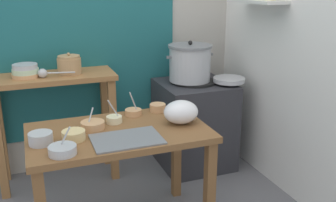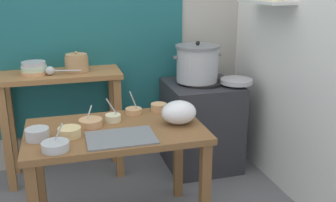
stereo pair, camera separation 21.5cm
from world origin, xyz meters
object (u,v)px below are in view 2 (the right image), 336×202
at_px(clay_pot, 77,63).
at_px(plastic_bag, 179,112).
at_px(ladle, 51,71).
at_px(prep_bowl_6, 55,146).
at_px(steamer_pot, 197,63).
at_px(serving_tray, 121,138).
at_px(prep_table, 116,144).
at_px(wide_pan, 236,81).
at_px(prep_bowl_2, 159,107).
at_px(prep_bowl_4, 113,117).
at_px(prep_bowl_5, 37,134).
at_px(bowl_stack_enamel, 34,68).
at_px(back_shelf_table, 62,99).
at_px(prep_bowl_3, 91,122).
at_px(stove_block, 201,125).
at_px(prep_bowl_0, 70,132).
at_px(prep_bowl_1, 134,111).

height_order(clay_pot, plastic_bag, clay_pot).
relative_size(ladle, prep_bowl_6, 1.71).
height_order(steamer_pot, serving_tray, steamer_pot).
height_order(prep_table, wide_pan, wide_pan).
distance_m(prep_bowl_2, prep_bowl_4, 0.36).
xyz_separation_m(plastic_bag, wide_pan, (0.70, 0.62, 0.00)).
height_order(serving_tray, prep_bowl_5, prep_bowl_5).
height_order(prep_table, bowl_stack_enamel, bowl_stack_enamel).
xyz_separation_m(ladle, prep_bowl_4, (0.38, -0.66, -0.19)).
bearing_deg(bowl_stack_enamel, back_shelf_table, 0.11).
height_order(wide_pan, prep_bowl_3, prep_bowl_3).
relative_size(prep_bowl_2, prep_bowl_3, 0.76).
bearing_deg(prep_bowl_3, wide_pan, 22.40).
xyz_separation_m(plastic_bag, prep_bowl_2, (-0.06, 0.27, -0.05)).
height_order(stove_block, wide_pan, wide_pan).
height_order(ladle, prep_bowl_0, ladle).
relative_size(back_shelf_table, prep_bowl_2, 8.53).
xyz_separation_m(back_shelf_table, steamer_pot, (1.12, -0.11, 0.26)).
height_order(prep_bowl_1, prep_bowl_6, prep_bowl_1).
bearing_deg(prep_bowl_5, bowl_stack_enamel, 92.68).
height_order(prep_table, steamer_pot, steamer_pot).
height_order(back_shelf_table, prep_bowl_4, back_shelf_table).
xyz_separation_m(clay_pot, ladle, (-0.20, -0.07, -0.04)).
xyz_separation_m(prep_bowl_0, prep_bowl_2, (0.62, 0.31, -0.00)).
distance_m(ladle, prep_bowl_4, 0.78).
bearing_deg(back_shelf_table, serving_tray, -72.69).
height_order(clay_pot, prep_bowl_1, clay_pot).
bearing_deg(bowl_stack_enamel, clay_pot, 0.07).
height_order(plastic_bag, prep_bowl_1, prep_bowl_1).
bearing_deg(prep_bowl_3, prep_bowl_1, 26.93).
height_order(prep_bowl_0, prep_bowl_4, prep_bowl_4).
bearing_deg(back_shelf_table, prep_bowl_1, -52.92).
height_order(serving_tray, plastic_bag, plastic_bag).
xyz_separation_m(prep_bowl_1, prep_bowl_4, (-0.16, -0.10, 0.00)).
bearing_deg(prep_bowl_1, back_shelf_table, 127.08).
height_order(prep_bowl_1, prep_bowl_2, prep_bowl_1).
relative_size(prep_bowl_2, prep_bowl_5, 0.83).
bearing_deg(plastic_bag, wide_pan, 41.45).
height_order(back_shelf_table, prep_bowl_6, back_shelf_table).
height_order(ladle, prep_bowl_1, ladle).
bearing_deg(prep_bowl_1, steamer_pot, 38.56).
relative_size(prep_table, bowl_stack_enamel, 5.29).
bearing_deg(stove_block, prep_bowl_4, -144.73).
relative_size(ladle, prep_bowl_1, 1.57).
bearing_deg(prep_table, ladle, 115.22).
height_order(prep_bowl_0, prep_bowl_3, prep_bowl_3).
bearing_deg(prep_bowl_5, back_shelf_table, 80.89).
relative_size(stove_block, prep_bowl_3, 5.29).
bearing_deg(clay_pot, prep_bowl_2, -49.51).
height_order(back_shelf_table, plastic_bag, back_shelf_table).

